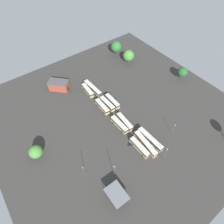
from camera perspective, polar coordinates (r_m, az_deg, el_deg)
The scene contains 24 objects.
ground_plane at distance 106.18m, azimuth 1.06°, elevation -0.70°, with size 126.28×126.28×0.00m, color #383533.
bus_row0_slot0 at distance 96.67m, azimuth 11.23°, elevation -7.90°, with size 15.16×2.99×3.45m.
bus_row0_slot1 at distance 94.97m, azimuth 9.87°, elevation -9.20°, with size 15.23×3.71×3.45m.
bus_row0_slot2 at distance 93.57m, azimuth 8.10°, elevation -10.25°, with size 11.77×2.61×3.45m.
bus_row1_slot1 at distance 101.05m, azimuth 3.74°, elevation -2.87°, with size 11.85×3.11×3.45m.
bus_row1_slot2 at distance 99.85m, azimuth 2.15°, elevation -3.69°, with size 11.67×2.76×3.45m.
bus_row2_slot0 at distance 110.18m, azimuth 0.07°, elevation 3.25°, with size 11.37×2.65×3.45m.
bus_row2_slot1 at distance 108.89m, azimuth -1.45°, elevation 2.49°, with size 11.38×2.71×3.45m.
bus_row2_slot2 at distance 107.64m, azimuth -2.94°, elevation 1.67°, with size 11.26×2.96×3.45m.
bus_row3_slot1 at distance 118.21m, azimuth -5.73°, elevation 7.01°, with size 15.17×3.12×3.45m.
bus_row3_slot2 at distance 117.27m, azimuth -7.22°, elevation 6.40°, with size 11.18×3.27×3.45m.
depot_building at distance 122.36m, azimuth -15.42°, elevation 7.64°, with size 13.17×13.02×5.71m.
maintenance_shelter at distance 82.15m, azimuth 1.39°, elevation -23.06°, with size 9.26×6.80×4.20m.
lamp_post_mid_lot at distance 85.15m, azimuth -8.27°, elevation -16.99°, with size 0.56×0.28×8.68m.
lamp_post_near_entrance at distance 84.14m, azimuth 0.60°, elevation -16.99°, with size 0.56×0.28×9.25m.
lamp_post_by_building at distance 90.57m, azimuth 15.50°, elevation -11.80°, with size 0.56×0.28×9.28m.
lamp_post_far_corner at distance 100.12m, azimuth 17.75°, elevation -4.79°, with size 0.56×0.28×7.41m.
tree_south_edge at distance 94.51m, azimuth -21.64°, elevation -10.88°, with size 6.14×6.14×7.92m.
tree_east_edge at distance 137.85m, azimuth 4.90°, elevation 16.28°, with size 7.59×7.59×9.35m.
tree_west_edge at distance 144.30m, azimuth 1.24°, elevation 18.73°, with size 7.45×7.45×10.48m.
tree_north_edge at distance 131.10m, azimuth 20.10°, elevation 11.00°, with size 6.03×6.03×8.41m.
puddle_back_corner at distance 113.94m, azimuth 0.72°, elevation 3.94°, with size 1.82×1.82×0.01m, color black.
puddle_centre_drain at distance 95.92m, azimuth 5.08°, elevation -9.46°, with size 1.97×1.97×0.01m, color black.
puddle_near_shelter at distance 116.56m, azimuth -1.39°, elevation 5.27°, with size 4.23×4.23×0.01m, color black.
Camera 1 is at (-51.99, 41.44, 82.79)m, focal length 30.92 mm.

